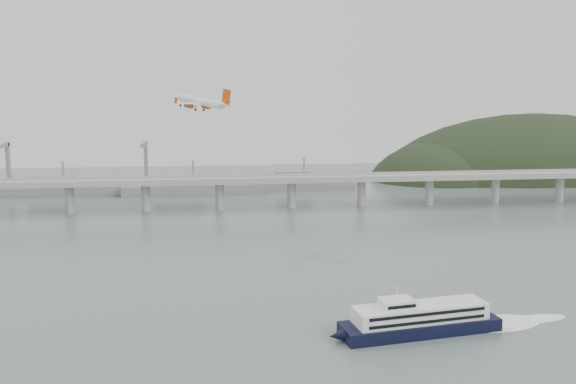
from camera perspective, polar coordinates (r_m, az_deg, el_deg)
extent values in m
plane|color=#576562|center=(233.89, 1.65, -10.99)|extent=(900.00, 900.00, 0.00)
cube|color=#959592|center=(422.38, -2.37, 1.11)|extent=(800.00, 22.00, 2.20)
cube|color=#959592|center=(411.73, -2.25, 1.18)|extent=(800.00, 0.60, 1.80)
cube|color=#959592|center=(432.45, -2.48, 1.58)|extent=(800.00, 0.60, 1.80)
cylinder|color=#959592|center=(433.78, -19.74, -0.63)|extent=(6.00, 6.00, 21.00)
cylinder|color=#959592|center=(425.39, -13.16, -0.50)|extent=(6.00, 6.00, 21.00)
cylinder|color=#959592|center=(422.79, -6.41, -0.37)|extent=(6.00, 6.00, 21.00)
cylinder|color=#959592|center=(426.07, 0.32, -0.23)|extent=(6.00, 6.00, 21.00)
cylinder|color=#959592|center=(435.12, 6.87, -0.10)|extent=(6.00, 6.00, 21.00)
cylinder|color=#959592|center=(449.58, 13.07, 0.03)|extent=(6.00, 6.00, 21.00)
cylinder|color=#959592|center=(468.95, 18.82, 0.15)|extent=(6.00, 6.00, 21.00)
cylinder|color=#959592|center=(492.65, 24.07, 0.26)|extent=(6.00, 6.00, 21.00)
ellipsoid|color=black|center=(632.80, 21.80, -0.21)|extent=(320.00, 150.00, 156.00)
ellipsoid|color=black|center=(583.02, 14.08, 0.00)|extent=(140.00, 110.00, 96.00)
cube|color=slate|center=(506.45, -20.19, 0.11)|extent=(95.67, 20.15, 8.00)
cube|color=slate|center=(507.56, -21.28, 0.98)|extent=(33.90, 15.02, 8.00)
cylinder|color=slate|center=(504.22, -20.29, 1.91)|extent=(1.60, 1.60, 14.00)
cube|color=slate|center=(488.09, -8.83, 0.26)|extent=(110.55, 21.43, 8.00)
cube|color=slate|center=(487.38, -10.14, 1.16)|extent=(39.01, 16.73, 8.00)
cylinder|color=slate|center=(485.78, -8.88, 2.12)|extent=(1.60, 1.60, 14.00)
cube|color=slate|center=(502.97, 1.51, 0.64)|extent=(85.00, 13.60, 8.00)
cube|color=slate|center=(500.63, 0.55, 1.53)|extent=(29.75, 11.90, 8.00)
cylinder|color=slate|center=(500.73, 1.52, 2.45)|extent=(1.60, 1.60, 14.00)
cube|color=slate|center=(546.39, -24.69, 2.18)|extent=(3.00, 3.00, 40.00)
cube|color=slate|center=(535.16, -25.14, 3.95)|extent=(3.00, 28.00, 3.00)
cube|color=slate|center=(523.33, -13.14, 2.51)|extent=(3.00, 3.00, 40.00)
cube|color=slate|center=(511.60, -13.33, 4.38)|extent=(3.00, 28.00, 3.00)
cube|color=black|center=(217.77, 12.23, -12.19)|extent=(56.94, 21.39, 4.45)
cone|color=black|center=(206.32, 4.62, -13.25)|extent=(6.15, 5.22, 4.45)
cube|color=white|center=(215.98, 12.28, -10.95)|extent=(47.82, 17.88, 5.56)
cube|color=black|center=(210.86, 13.01, -11.08)|extent=(41.81, 6.40, 1.11)
cube|color=black|center=(211.80, 12.99, -11.75)|extent=(41.81, 6.40, 1.11)
cube|color=black|center=(220.15, 11.61, -10.13)|extent=(41.81, 6.40, 1.11)
cube|color=black|center=(221.06, 11.59, -10.78)|extent=(41.81, 6.40, 1.11)
cube|color=white|center=(210.73, 10.15, -10.19)|extent=(12.14, 9.34, 2.89)
cube|color=black|center=(207.40, 10.62, -10.53)|extent=(9.92, 1.61, 1.11)
cylinder|color=white|center=(209.56, 10.17, -9.27)|extent=(0.63, 0.63, 4.45)
ellipsoid|color=white|center=(233.91, 19.13, -11.52)|extent=(34.03, 20.55, 0.22)
ellipsoid|color=white|center=(242.71, 22.22, -10.94)|extent=(24.93, 11.46, 0.22)
cylinder|color=white|center=(321.69, -8.32, 8.41)|extent=(24.38, 26.12, 8.47)
cone|color=white|center=(334.65, -10.47, 8.83)|extent=(6.39, 6.41, 4.67)
cone|color=white|center=(308.80, -5.90, 8.03)|extent=(7.25, 7.11, 4.82)
cube|color=white|center=(320.99, -8.20, 8.18)|extent=(30.58, 31.29, 3.16)
cube|color=white|center=(309.49, -6.03, 8.20)|extent=(11.95, 12.17, 1.48)
cube|color=#C5420D|center=(308.45, -5.80, 8.85)|extent=(4.84, 4.24, 7.95)
cylinder|color=#C5420D|center=(326.68, -7.66, 7.93)|extent=(5.31, 5.45, 3.24)
cylinder|color=black|center=(328.33, -7.95, 7.99)|extent=(2.35, 2.20, 2.62)
cube|color=white|center=(326.58, -7.64, 8.12)|extent=(2.36, 2.24, 1.74)
cylinder|color=#C5420D|center=(318.03, -9.24, 7.96)|extent=(5.31, 5.45, 3.24)
cylinder|color=black|center=(319.73, -9.53, 8.02)|extent=(2.35, 2.20, 2.62)
cube|color=white|center=(317.93, -9.22, 8.16)|extent=(2.36, 2.24, 1.74)
cylinder|color=black|center=(323.23, -7.87, 7.82)|extent=(0.94, 0.74, 2.74)
cylinder|color=black|center=(323.35, -7.89, 7.60)|extent=(1.35, 1.26, 1.42)
cylinder|color=black|center=(319.13, -8.62, 7.83)|extent=(0.94, 0.74, 2.74)
cylinder|color=black|center=(319.25, -8.64, 7.61)|extent=(1.35, 1.26, 1.42)
cylinder|color=black|center=(331.64, -10.01, 8.19)|extent=(0.94, 0.74, 2.74)
cylinder|color=black|center=(331.75, -10.03, 7.98)|extent=(1.35, 1.26, 1.42)
cube|color=#C5420D|center=(333.06, -5.54, 8.29)|extent=(1.79, 1.58, 2.93)
cube|color=#C5420D|center=(306.10, -10.44, 8.43)|extent=(1.79, 1.58, 2.93)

